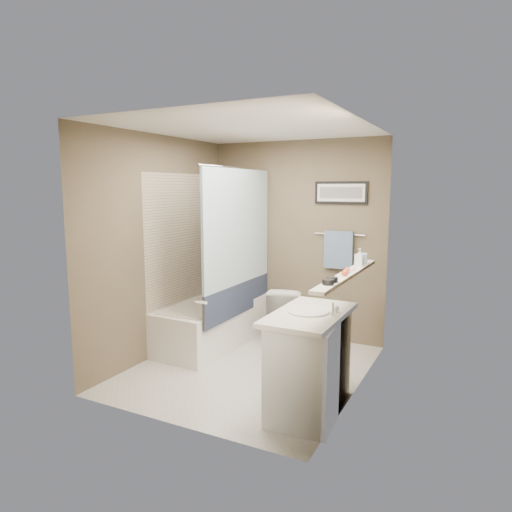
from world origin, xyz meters
The scene contains 33 objects.
ground centered at (0.00, 0.00, 0.00)m, with size 2.50×2.50×0.00m, color beige.
ceiling centered at (0.00, 0.00, 2.38)m, with size 2.20×2.50×0.04m, color white.
wall_back centered at (0.00, 1.23, 1.20)m, with size 2.20×0.04×2.40m, color brown.
wall_front centered at (0.00, -1.23, 1.20)m, with size 2.20×0.04×2.40m, color brown.
wall_left centered at (-1.08, 0.00, 1.20)m, with size 0.04×2.50×2.40m, color brown.
wall_right centered at (1.08, 0.00, 1.20)m, with size 0.04×2.50×2.40m, color brown.
tile_surround centered at (-1.09, 0.50, 1.00)m, with size 0.02×1.55×2.00m, color #C7B297.
curtain_rod centered at (-0.40, 0.50, 2.05)m, with size 0.02×0.02×1.55m, color silver.
curtain_upper centered at (-0.40, 0.50, 1.40)m, with size 0.03×1.45×1.28m, color silver.
curtain_lower centered at (-0.40, 0.50, 0.58)m, with size 0.03×1.45×0.36m, color #29344D.
mirror centered at (1.09, -0.15, 1.62)m, with size 0.02×1.60×1.00m, color silver.
shelf centered at (1.04, -0.15, 1.10)m, with size 0.12×1.60×0.03m, color silver.
towel_bar centered at (0.55, 1.22, 1.30)m, with size 0.02×0.02×0.60m, color silver.
towel centered at (0.55, 1.20, 1.12)m, with size 0.34×0.05×0.44m, color #88A3C6.
art_frame centered at (0.55, 1.23, 1.78)m, with size 0.62×0.03×0.26m, color black.
art_mat centered at (0.55, 1.22, 1.78)m, with size 0.56×0.00×0.20m, color white.
art_image centered at (0.55, 1.22, 1.78)m, with size 0.50×0.00×0.13m, color #595959.
door centered at (0.55, -1.24, 1.00)m, with size 0.80×0.02×2.00m, color silver.
door_handle centered at (0.22, -1.19, 1.00)m, with size 0.02×0.02×0.10m, color silver.
bathtub centered at (-0.75, 0.46, 0.25)m, with size 0.70×1.50×0.50m, color white.
tub_rim centered at (-0.75, 0.46, 0.50)m, with size 0.56×1.36×0.02m, color beige.
toilet centered at (0.04, 0.89, 0.35)m, with size 0.39×0.68×0.70m, color silver.
vanity centered at (0.85, -0.55, 0.40)m, with size 0.50×0.90×0.80m, color silver.
countertop centered at (0.84, -0.55, 0.82)m, with size 0.54×0.96×0.04m, color beige.
sink_basin centered at (0.83, -0.55, 0.85)m, with size 0.34×0.34×0.01m, color silver.
faucet_spout centered at (1.03, -0.55, 0.89)m, with size 0.02×0.02×0.10m, color silver.
faucet_knob centered at (1.03, -0.45, 0.87)m, with size 0.05×0.05×0.05m, color silver.
candle_bowl_near centered at (1.04, -0.69, 1.14)m, with size 0.09×0.09×0.04m, color black.
candle_bowl_far centered at (1.04, -0.59, 1.14)m, with size 0.09×0.09×0.04m, color black.
hair_brush_front centered at (1.04, -0.21, 1.14)m, with size 0.04×0.04×0.22m, color #DD4B1F.
pink_comb centered at (1.04, 0.02, 1.12)m, with size 0.03×0.16×0.01m, color pink.
glass_jar centered at (1.04, 0.39, 1.17)m, with size 0.08×0.08×0.10m, color silver.
soap_bottle centered at (1.04, 0.25, 1.20)m, with size 0.07×0.08×0.16m, color #999999.
Camera 1 is at (2.07, -3.94, 1.84)m, focal length 32.00 mm.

